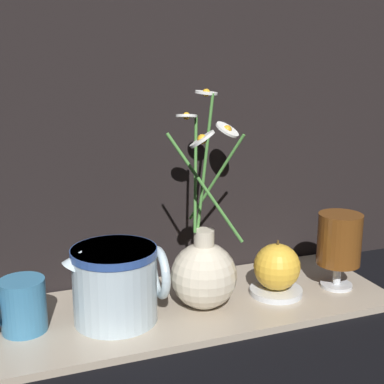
{
  "coord_description": "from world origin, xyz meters",
  "views": [
    {
      "loc": [
        -0.29,
        -0.79,
        0.42
      ],
      "look_at": [
        0.01,
        0.0,
        0.21
      ],
      "focal_mm": 50.0,
      "sensor_mm": 36.0,
      "label": 1
    }
  ],
  "objects": [
    {
      "name": "shelf",
      "position": [
        0.0,
        0.0,
        0.01
      ],
      "size": [
        0.7,
        0.25,
        0.01
      ],
      "color": "tan",
      "rests_on": "ground_plane"
    },
    {
      "name": "ceramic_pitcher",
      "position": [
        -0.13,
        -0.02,
        0.08
      ],
      "size": [
        0.16,
        0.13,
        0.13
      ],
      "color": "silver",
      "rests_on": "shelf"
    },
    {
      "name": "orange_fruit",
      "position": [
        0.16,
        -0.02,
        0.06
      ],
      "size": [
        0.08,
        0.08,
        0.09
      ],
      "color": "gold",
      "rests_on": "saucer_plate"
    },
    {
      "name": "ground_plane",
      "position": [
        0.0,
        0.0,
        0.0
      ],
      "size": [
        6.0,
        6.0,
        0.0
      ],
      "primitive_type": "plane",
      "color": "black"
    },
    {
      "name": "tea_glass",
      "position": [
        0.28,
        -0.03,
        0.1
      ],
      "size": [
        0.08,
        0.08,
        0.14
      ],
      "color": "silver",
      "rests_on": "shelf"
    },
    {
      "name": "yellow_mug",
      "position": [
        -0.27,
        -0.0,
        0.05
      ],
      "size": [
        0.08,
        0.07,
        0.08
      ],
      "color": "teal",
      "rests_on": "shelf"
    },
    {
      "name": "vase_with_flowers",
      "position": [
        0.02,
        -0.02,
        0.08
      ],
      "size": [
        0.17,
        0.22,
        0.36
      ],
      "color": "beige",
      "rests_on": "shelf"
    },
    {
      "name": "saucer_plate",
      "position": [
        0.16,
        -0.02,
        0.02
      ],
      "size": [
        0.09,
        0.09,
        0.01
      ],
      "color": "silver",
      "rests_on": "shelf"
    }
  ]
}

